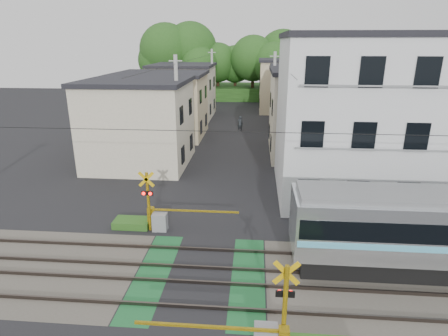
# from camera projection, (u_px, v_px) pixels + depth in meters

# --- Properties ---
(ground) EXTENTS (120.00, 120.00, 0.00)m
(ground) POSITION_uv_depth(u_px,v_px,m) (200.00, 276.00, 14.82)
(ground) COLOR black
(track_bed) EXTENTS (120.00, 120.00, 0.14)m
(track_bed) POSITION_uv_depth(u_px,v_px,m) (200.00, 275.00, 14.81)
(track_bed) COLOR #47423A
(track_bed) RESTS_ON ground
(crossing_signal_near) EXTENTS (4.74, 0.65, 3.09)m
(crossing_signal_near) POSITION_uv_depth(u_px,v_px,m) (269.00, 334.00, 10.93)
(crossing_signal_near) COLOR #E3B10B
(crossing_signal_near) RESTS_ON ground
(crossing_signal_far) EXTENTS (4.74, 0.65, 3.09)m
(crossing_signal_far) POSITION_uv_depth(u_px,v_px,m) (158.00, 217.00, 18.25)
(crossing_signal_far) COLOR #E3B10B
(crossing_signal_far) RESTS_ON ground
(apartment_block) EXTENTS (10.20, 8.36, 9.30)m
(apartment_block) POSITION_uv_depth(u_px,v_px,m) (368.00, 117.00, 21.60)
(apartment_block) COLOR silver
(apartment_block) RESTS_ON ground
(houses_row) EXTENTS (22.07, 31.35, 6.80)m
(houses_row) POSITION_uv_depth(u_px,v_px,m) (239.00, 99.00, 38.22)
(houses_row) COLOR beige
(houses_row) RESTS_ON ground
(tree_hill) EXTENTS (40.00, 13.41, 11.87)m
(tree_hill) POSITION_uv_depth(u_px,v_px,m) (239.00, 63.00, 58.50)
(tree_hill) COLOR #26511B
(tree_hill) RESTS_ON ground
(catenary) EXTENTS (60.00, 5.04, 7.00)m
(catenary) POSITION_uv_depth(u_px,v_px,m) (366.00, 195.00, 13.18)
(catenary) COLOR #2D2D33
(catenary) RESTS_ON ground
(utility_poles) EXTENTS (7.90, 42.00, 8.00)m
(utility_poles) POSITION_uv_depth(u_px,v_px,m) (223.00, 94.00, 35.31)
(utility_poles) COLOR #A5A5A0
(utility_poles) RESTS_ON ground
(pedestrian) EXTENTS (0.60, 0.43, 1.56)m
(pedestrian) POSITION_uv_depth(u_px,v_px,m) (240.00, 124.00, 38.63)
(pedestrian) COLOR #252A2F
(pedestrian) RESTS_ON ground
(weed_patches) EXTENTS (10.25, 8.80, 0.40)m
(weed_patches) POSITION_uv_depth(u_px,v_px,m) (244.00, 276.00, 14.53)
(weed_patches) COLOR #2D5E1E
(weed_patches) RESTS_ON ground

